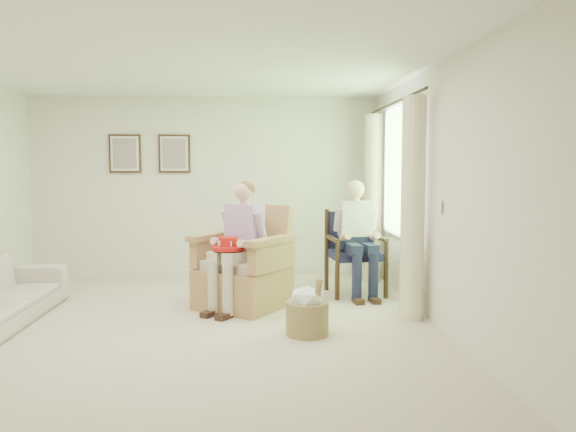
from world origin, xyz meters
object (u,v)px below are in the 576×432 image
Objects in this scene: person_wicker at (242,236)px; person_dark at (357,229)px; hatbox at (308,311)px; wood_armchair at (354,249)px; red_hat at (228,245)px; wicker_armchair at (243,275)px.

person_wicker is 1.01× the size of person_dark.
wood_armchair is at bearing 66.76° from hatbox.
person_wicker is at bearing 122.79° from hatbox.
red_hat is (-1.54, -0.78, -0.08)m from person_dark.
person_wicker is 0.23m from red_hat.
red_hat is (-1.54, -0.95, 0.19)m from wood_armchair.
person_dark is 2.34× the size of hatbox.
person_wicker reaches higher than hatbox.
wicker_armchair is at bearing -160.84° from wood_armchair.
wood_armchair is 0.73× the size of person_dark.
wicker_armchair reaches higher than hatbox.
person_dark reaches higher than wicker_armchair.
wood_armchair is 1.82m from red_hat.
wicker_armchair is 1.30m from hatbox.
wood_armchair reaches higher than hatbox.
wood_armchair is 2.97× the size of red_hat.
person_dark reaches higher than hatbox.
person_dark is at bearing 59.43° from person_wicker.
hatbox is (0.78, -0.82, -0.52)m from red_hat.
red_hat is 1.24m from hatbox.
person_wicker is 4.10× the size of red_hat.
wicker_armchair is 0.49m from person_wicker.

